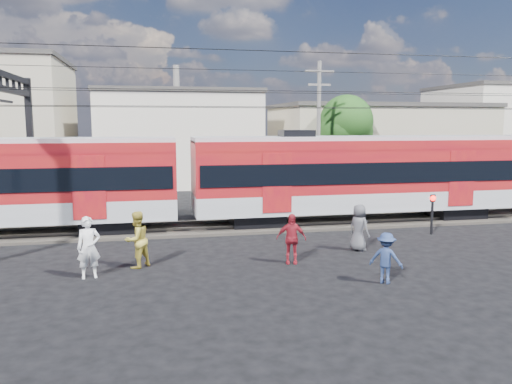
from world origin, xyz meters
TOP-DOWN VIEW (x-y plane):
  - ground at (0.00, 0.00)m, footprint 120.00×120.00m
  - track_bed at (0.00, 8.00)m, footprint 70.00×3.40m
  - rail_near at (0.00, 7.25)m, footprint 70.00×0.12m
  - rail_far at (0.00, 8.75)m, footprint 70.00×0.12m
  - commuter_train at (5.97, 8.00)m, footprint 50.30×3.08m
  - catenary at (-8.65, 8.00)m, footprint 70.00×9.30m
  - building_midwest at (-2.00, 27.00)m, footprint 12.24×12.24m
  - building_mideast at (14.00, 24.00)m, footprint 16.32×10.20m
  - building_east at (28.00, 28.00)m, footprint 10.20×10.20m
  - utility_pole_mid at (6.00, 15.00)m, footprint 1.80×0.24m
  - tree_near at (9.19, 18.09)m, footprint 3.82×3.64m
  - pedestrian_a at (-6.01, 1.39)m, footprint 0.79×0.60m
  - pedestrian_b at (-4.58, 2.25)m, footprint 1.17×1.15m
  - pedestrian_c at (2.79, -0.95)m, footprint 1.14×1.07m
  - pedestrian_d at (0.58, 1.70)m, footprint 1.09×0.65m
  - pedestrian_e at (3.55, 2.85)m, footprint 0.91×1.03m
  - crossing_signal at (7.76, 4.82)m, footprint 0.25×0.25m

SIDE VIEW (x-z plane):
  - ground at x=0.00m, z-range 0.00..0.00m
  - track_bed at x=0.00m, z-range 0.00..0.12m
  - rail_near at x=0.00m, z-range 0.12..0.24m
  - rail_far at x=0.00m, z-range 0.12..0.24m
  - pedestrian_c at x=2.79m, z-range 0.00..1.55m
  - pedestrian_d at x=0.58m, z-range 0.00..1.74m
  - pedestrian_e at x=3.55m, z-range 0.00..1.77m
  - pedestrian_b at x=-4.58m, z-range 0.00..1.90m
  - pedestrian_a at x=-6.01m, z-range 0.00..1.94m
  - crossing_signal at x=7.76m, z-range 0.34..2.08m
  - commuter_train at x=5.97m, z-range 0.31..4.49m
  - building_mideast at x=14.00m, z-range 0.01..6.31m
  - building_midwest at x=-2.00m, z-range 0.01..7.31m
  - building_east at x=28.00m, z-range 0.01..8.31m
  - utility_pole_mid at x=6.00m, z-range 0.28..8.78m
  - tree_near at x=9.19m, z-range 1.30..8.02m
  - catenary at x=-8.65m, z-range 1.38..8.89m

